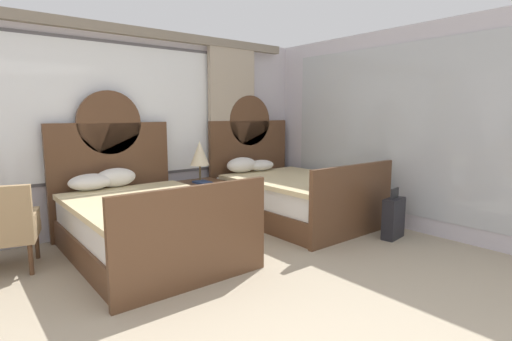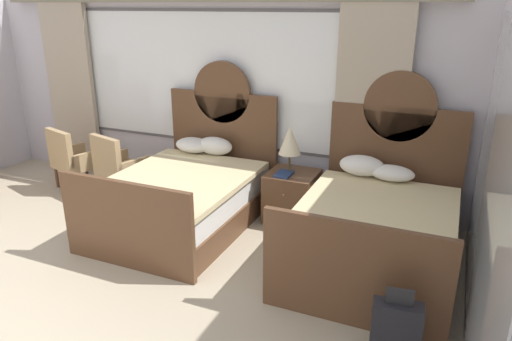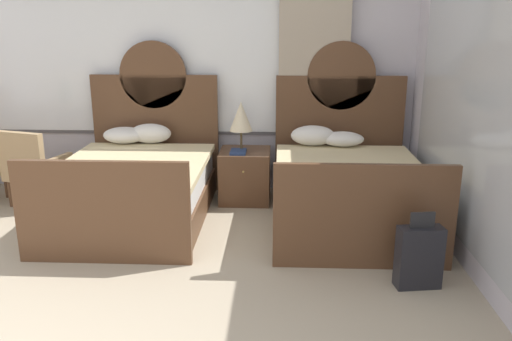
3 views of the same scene
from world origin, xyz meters
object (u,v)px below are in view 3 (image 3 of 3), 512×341
object	(u,v)px
bed_near_window	(136,184)
nightstand_between_beds	(245,176)
bed_near_mirror	(347,187)
table_lamp_on_nightstand	(241,117)
armchair_by_window_left	(33,166)
book_on_nightstand	(238,152)
suitcase_on_floor	(419,257)

from	to	relation	value
bed_near_window	nightstand_between_beds	bearing A→B (deg)	29.01
bed_near_mirror	table_lamp_on_nightstand	xyz separation A→B (m)	(-1.17, 0.62, 0.63)
nightstand_between_beds	table_lamp_on_nightstand	world-z (taller)	table_lamp_on_nightstand
nightstand_between_beds	armchair_by_window_left	bearing A→B (deg)	-173.56
bed_near_window	bed_near_mirror	size ratio (longest dim) A/B	1.00
bed_near_mirror	book_on_nightstand	bearing A→B (deg)	156.74
bed_near_window	book_on_nightstand	world-z (taller)	bed_near_window
armchair_by_window_left	table_lamp_on_nightstand	bearing A→B (deg)	6.26
table_lamp_on_nightstand	suitcase_on_floor	xyz separation A→B (m)	(1.58, -2.05, -0.75)
bed_near_mirror	suitcase_on_floor	bearing A→B (deg)	-74.08
suitcase_on_floor	book_on_nightstand	bearing A→B (deg)	129.43
armchair_by_window_left	book_on_nightstand	bearing A→B (deg)	3.80
bed_near_mirror	table_lamp_on_nightstand	size ratio (longest dim) A/B	3.76
bed_near_mirror	book_on_nightstand	size ratio (longest dim) A/B	8.37
nightstand_between_beds	armchair_by_window_left	size ratio (longest dim) A/B	0.68
book_on_nightstand	suitcase_on_floor	size ratio (longest dim) A/B	0.41
book_on_nightstand	nightstand_between_beds	bearing A→B (deg)	59.63
table_lamp_on_nightstand	book_on_nightstand	xyz separation A→B (m)	(-0.03, -0.10, -0.39)
bed_near_window	table_lamp_on_nightstand	bearing A→B (deg)	29.44
nightstand_between_beds	book_on_nightstand	xyz separation A→B (m)	(-0.07, -0.12, 0.32)
bed_near_mirror	nightstand_between_beds	xyz separation A→B (m)	(-1.12, 0.63, -0.08)
bed_near_mirror	suitcase_on_floor	xyz separation A→B (m)	(0.41, -1.44, -0.12)
suitcase_on_floor	bed_near_window	bearing A→B (deg)	151.71
armchair_by_window_left	bed_near_window	bearing A→B (deg)	-15.43
nightstand_between_beds	armchair_by_window_left	world-z (taller)	armchair_by_window_left
nightstand_between_beds	bed_near_mirror	bearing A→B (deg)	-29.27
bed_near_window	table_lamp_on_nightstand	distance (m)	1.40
bed_near_mirror	book_on_nightstand	distance (m)	1.32
armchair_by_window_left	suitcase_on_floor	bearing A→B (deg)	-24.36
bed_near_mirror	armchair_by_window_left	distance (m)	3.57
bed_near_window	suitcase_on_floor	bearing A→B (deg)	-28.29
armchair_by_window_left	suitcase_on_floor	distance (m)	4.35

